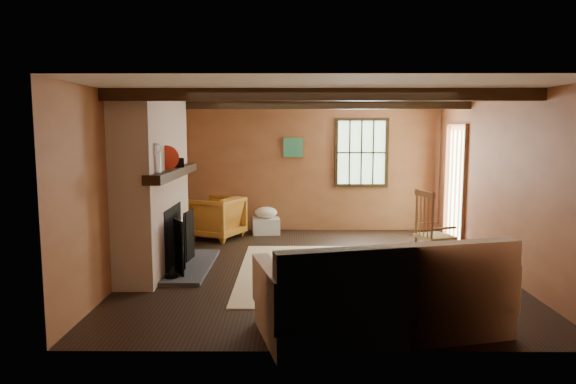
{
  "coord_description": "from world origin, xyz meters",
  "views": [
    {
      "loc": [
        -0.35,
        -7.06,
        1.94
      ],
      "look_at": [
        -0.39,
        0.4,
        1.03
      ],
      "focal_mm": 32.0,
      "sensor_mm": 36.0,
      "label": 1
    }
  ],
  "objects_px": {
    "laundry_basket": "(266,226)",
    "armchair": "(216,217)",
    "fireplace": "(156,190)",
    "sofa": "(384,299)",
    "rocking_chair": "(432,234)"
  },
  "relations": [
    {
      "from": "laundry_basket",
      "to": "fireplace",
      "type": "bearing_deg",
      "value": -120.96
    },
    {
      "from": "laundry_basket",
      "to": "armchair",
      "type": "bearing_deg",
      "value": -155.62
    },
    {
      "from": "laundry_basket",
      "to": "armchair",
      "type": "distance_m",
      "value": 0.98
    },
    {
      "from": "rocking_chair",
      "to": "laundry_basket",
      "type": "bearing_deg",
      "value": 27.68
    },
    {
      "from": "sofa",
      "to": "laundry_basket",
      "type": "height_order",
      "value": "sofa"
    },
    {
      "from": "laundry_basket",
      "to": "sofa",
      "type": "bearing_deg",
      "value": -73.97
    },
    {
      "from": "fireplace",
      "to": "laundry_basket",
      "type": "relative_size",
      "value": 4.8
    },
    {
      "from": "fireplace",
      "to": "laundry_basket",
      "type": "bearing_deg",
      "value": 59.04
    },
    {
      "from": "fireplace",
      "to": "laundry_basket",
      "type": "distance_m",
      "value": 2.92
    },
    {
      "from": "armchair",
      "to": "rocking_chair",
      "type": "bearing_deg",
      "value": 86.23
    },
    {
      "from": "rocking_chair",
      "to": "armchair",
      "type": "xyz_separation_m",
      "value": [
        -3.35,
        1.85,
        -0.09
      ]
    },
    {
      "from": "armchair",
      "to": "sofa",
      "type": "bearing_deg",
      "value": 52.46
    },
    {
      "from": "fireplace",
      "to": "laundry_basket",
      "type": "height_order",
      "value": "fireplace"
    },
    {
      "from": "rocking_chair",
      "to": "armchair",
      "type": "distance_m",
      "value": 3.82
    },
    {
      "from": "rocking_chair",
      "to": "fireplace",
      "type": "bearing_deg",
      "value": 71.66
    }
  ]
}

